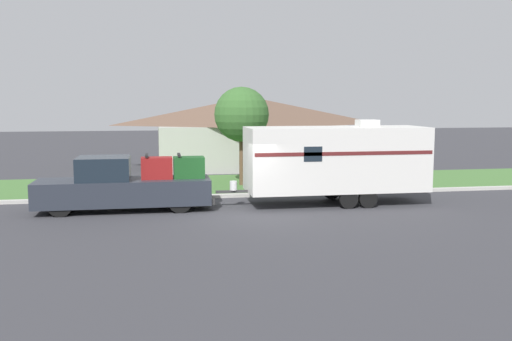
% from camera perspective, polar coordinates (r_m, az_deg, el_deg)
% --- Properties ---
extents(ground_plane, '(120.00, 120.00, 0.00)m').
position_cam_1_polar(ground_plane, '(20.63, -1.26, -4.41)').
color(ground_plane, '#38383D').
extents(curb_strip, '(80.00, 0.30, 0.14)m').
position_cam_1_polar(curb_strip, '(24.27, -2.59, -2.52)').
color(curb_strip, beige).
rests_on(curb_strip, ground_plane).
extents(lawn_strip, '(80.00, 7.00, 0.03)m').
position_cam_1_polar(lawn_strip, '(27.86, -3.55, -1.41)').
color(lawn_strip, '#477538').
rests_on(lawn_strip, ground_plane).
extents(house_across_street, '(12.02, 6.91, 4.32)m').
position_cam_1_polar(house_across_street, '(35.13, -0.60, 3.99)').
color(house_across_street, '#B2B2A8').
rests_on(house_across_street, ground_plane).
extents(pickup_truck, '(6.50, 1.93, 2.10)m').
position_cam_1_polar(pickup_truck, '(21.78, -12.96, -1.51)').
color(pickup_truck, black).
rests_on(pickup_truck, ground_plane).
extents(travel_trailer, '(8.31, 2.42, 3.33)m').
position_cam_1_polar(travel_trailer, '(22.74, 8.01, 1.15)').
color(travel_trailer, black).
rests_on(travel_trailer, ground_plane).
extents(mailbox, '(0.48, 0.20, 1.35)m').
position_cam_1_polar(mailbox, '(25.12, -13.82, -0.17)').
color(mailbox, brown).
rests_on(mailbox, ground_plane).
extents(tree_in_yard, '(2.62, 2.62, 4.75)m').
position_cam_1_polar(tree_in_yard, '(27.36, -1.45, 5.60)').
color(tree_in_yard, brown).
rests_on(tree_in_yard, ground_plane).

